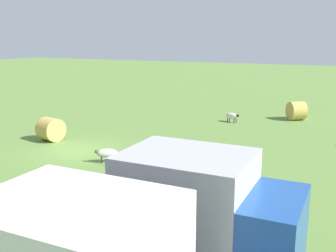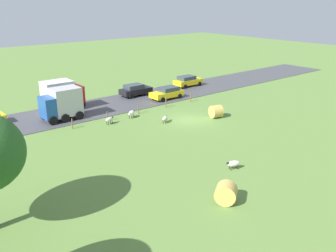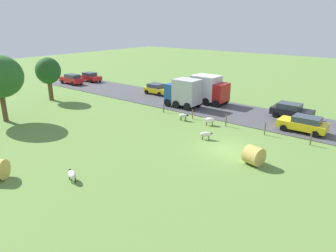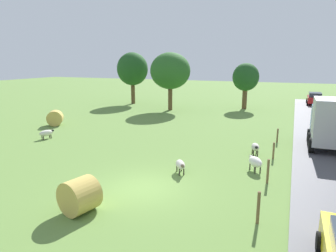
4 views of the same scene
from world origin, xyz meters
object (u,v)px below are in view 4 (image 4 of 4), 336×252
(sheep_1, at_px, (255,147))
(hay_bale_0, at_px, (80,196))
(sheep_2, at_px, (180,165))
(hay_bale_1, at_px, (55,118))
(sheep_0, at_px, (255,162))
(tree_2, at_px, (132,69))
(tree_1, at_px, (170,71))
(sheep_3, at_px, (46,133))
(car_5, at_px, (315,98))
(tree_0, at_px, (246,78))
(truck_1, at_px, (331,123))

(sheep_1, bearing_deg, hay_bale_0, -117.85)
(sheep_2, relative_size, hay_bale_1, 0.80)
(sheep_0, bearing_deg, tree_2, 132.64)
(sheep_0, bearing_deg, tree_1, 124.77)
(hay_bale_0, relative_size, tree_1, 0.20)
(sheep_3, bearing_deg, tree_1, 78.18)
(sheep_0, xyz_separation_m, hay_bale_0, (-5.95, -7.51, 0.17))
(sheep_3, xyz_separation_m, tree_2, (-3.58, 20.31, 4.42))
(sheep_1, distance_m, car_5, 27.36)
(sheep_0, distance_m, tree_0, 23.26)
(sheep_0, relative_size, hay_bale_0, 0.86)
(sheep_3, xyz_separation_m, tree_0, (11.95, 21.62, 3.50))
(tree_2, bearing_deg, sheep_2, -55.57)
(sheep_2, distance_m, hay_bale_1, 16.94)
(sheep_0, xyz_separation_m, tree_2, (-19.63, 21.32, 4.34))
(sheep_3, bearing_deg, sheep_1, 7.43)
(tree_2, relative_size, truck_1, 1.71)
(sheep_2, bearing_deg, sheep_0, 27.13)
(sheep_0, height_order, tree_2, tree_2)
(sheep_1, xyz_separation_m, tree_2, (-19.27, 18.26, 4.35))
(sheep_2, xyz_separation_m, tree_2, (-15.92, 23.22, 4.39))
(sheep_3, xyz_separation_m, car_5, (20.44, 28.99, 0.46))
(hay_bale_1, height_order, tree_2, tree_2)
(truck_1, relative_size, car_5, 0.95)
(sheep_1, relative_size, hay_bale_0, 0.80)
(sheep_1, relative_size, car_5, 0.26)
(sheep_0, height_order, hay_bale_1, hay_bale_1)
(tree_0, bearing_deg, sheep_1, -79.17)
(hay_bale_0, bearing_deg, car_5, 74.60)
(hay_bale_1, relative_size, car_5, 0.32)
(sheep_2, xyz_separation_m, tree_1, (-8.79, 19.91, 4.32))
(tree_1, bearing_deg, hay_bale_1, -117.23)
(tree_2, bearing_deg, sheep_0, -47.36)
(hay_bale_1, distance_m, car_5, 34.12)
(tree_1, bearing_deg, sheep_1, -50.93)
(hay_bale_0, height_order, tree_1, tree_1)
(sheep_2, xyz_separation_m, truck_1, (7.91, 8.23, 1.41))
(hay_bale_1, relative_size, tree_2, 0.20)
(sheep_2, bearing_deg, sheep_3, 166.72)
(sheep_1, relative_size, tree_0, 0.20)
(sheep_3, height_order, truck_1, truck_1)
(tree_2, bearing_deg, tree_1, -24.92)
(hay_bale_1, distance_m, tree_0, 23.19)
(sheep_0, distance_m, hay_bale_1, 19.78)
(sheep_0, height_order, tree_0, tree_0)
(tree_0, bearing_deg, hay_bale_1, -130.69)
(tree_0, bearing_deg, hay_bale_0, -93.49)
(sheep_3, distance_m, hay_bale_0, 13.22)
(hay_bale_1, bearing_deg, hay_bale_0, -44.13)
(tree_0, bearing_deg, truck_1, -63.03)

